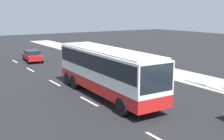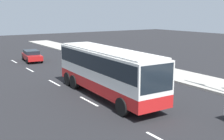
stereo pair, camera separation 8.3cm
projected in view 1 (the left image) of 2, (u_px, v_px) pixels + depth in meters
The scene contains 6 objects.
ground_plane at pixel (109, 92), 20.81m from camera, with size 120.00×120.00×0.00m, color black.
sidewalk_curb at pixel (186, 77), 25.30m from camera, with size 80.00×4.00×0.15m, color #A8A399.
lane_centreline at pixel (69, 91), 21.16m from camera, with size 33.05×0.16×0.01m.
coach_bus at pixel (107, 67), 19.38m from camera, with size 10.94×3.06×3.39m.
car_red_compact at pixel (33, 55), 33.93m from camera, with size 4.44×2.25×1.35m.
pedestrian_near_curb at pixel (141, 59), 29.03m from camera, with size 0.32×0.32×1.70m.
Camera 1 is at (16.81, -10.91, 5.83)m, focal length 44.42 mm.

